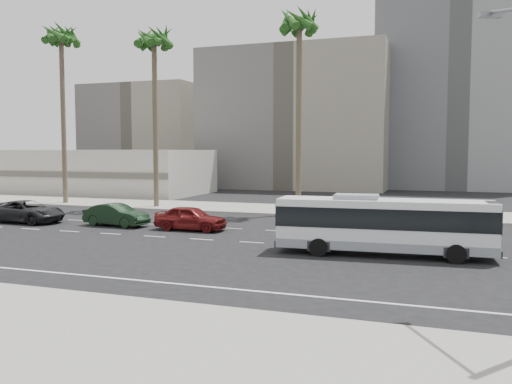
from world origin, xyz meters
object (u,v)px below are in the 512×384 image
at_px(palm_far, 61,40).
at_px(palm_near, 299,28).
at_px(city_bus, 384,224).
at_px(palm_mid, 154,44).
at_px(car_a, 191,218).
at_px(car_c, 26,212).
at_px(car_b, 116,215).

bearing_deg(palm_far, palm_near, -0.78).
height_order(city_bus, palm_mid, palm_mid).
xyz_separation_m(car_a, palm_mid, (-8.63, 10.77, 13.25)).
bearing_deg(palm_near, car_a, -111.60).
bearing_deg(car_c, palm_near, -55.25).
xyz_separation_m(car_a, car_c, (-12.37, -0.53, -0.01)).
relative_size(city_bus, car_c, 1.85).
relative_size(car_a, car_b, 1.02).
relative_size(car_c, palm_mid, 0.35).
bearing_deg(city_bus, car_a, 157.27).
xyz_separation_m(palm_near, palm_far, (-22.36, 0.30, 0.61)).
height_order(palm_near, palm_mid, palm_near).
bearing_deg(car_c, car_a, -86.49).
height_order(car_b, palm_mid, palm_mid).
relative_size(city_bus, palm_mid, 0.66).
xyz_separation_m(car_b, palm_near, (9.65, 10.40, 13.61)).
bearing_deg(car_b, car_a, -85.27).
distance_m(car_a, palm_near, 17.64).
bearing_deg(car_b, city_bus, -97.90).
xyz_separation_m(city_bus, car_a, (-12.30, 4.18, -0.75)).
bearing_deg(city_bus, car_b, 162.58).
xyz_separation_m(car_a, palm_far, (-18.21, 10.79, 14.18)).
xyz_separation_m(car_a, palm_near, (4.15, 10.48, 13.57)).
distance_m(car_b, palm_near, 19.66).
relative_size(car_a, palm_near, 0.29).
relative_size(palm_near, palm_mid, 1.02).
xyz_separation_m(car_a, car_b, (-5.50, 0.08, -0.04)).
xyz_separation_m(palm_near, palm_mid, (-12.78, 0.29, -0.32)).
distance_m(car_a, car_b, 5.50).
distance_m(city_bus, palm_far, 36.54).
distance_m(car_c, palm_far, 19.06).
relative_size(car_b, palm_far, 0.27).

